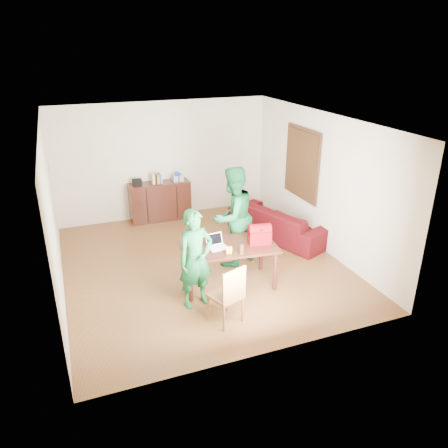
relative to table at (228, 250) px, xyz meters
name	(u,v)px	position (x,y,z in m)	size (l,w,h in m)	color
room	(199,197)	(-0.18, 1.00, 0.65)	(5.20, 5.70, 2.90)	#442111
table	(228,250)	(0.00, 0.00, 0.00)	(1.69, 1.08, 0.75)	black
chair	(226,306)	(-0.43, -1.01, -0.38)	(0.55, 0.54, 0.95)	brown
person_near	(196,259)	(-0.70, -0.39, 0.15)	(0.59, 0.39, 1.61)	#135929
person_far	(233,217)	(0.37, 0.72, 0.29)	(0.92, 0.71, 1.88)	#156130
laptop	(218,246)	(-0.20, -0.04, 0.14)	(0.33, 0.25, 0.21)	white
bananas	(229,253)	(-0.11, -0.31, 0.12)	(0.14, 0.09, 0.05)	yellow
bottle	(242,248)	(0.08, -0.37, 0.19)	(0.07, 0.07, 0.20)	#512512
red_bag	(259,236)	(0.52, -0.11, 0.23)	(0.37, 0.22, 0.28)	#69070A
sofa	(279,222)	(1.76, 1.48, -0.32)	(2.30, 0.90, 0.67)	#3E0808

